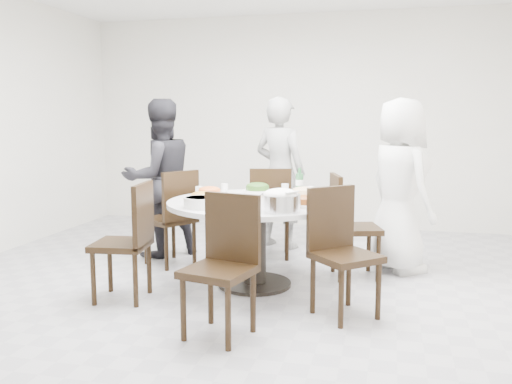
% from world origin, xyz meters
% --- Properties ---
extents(floor, '(6.00, 6.00, 0.01)m').
position_xyz_m(floor, '(0.00, 0.00, 0.00)').
color(floor, '#A9A8AD').
rests_on(floor, ground).
extents(wall_back, '(6.00, 0.01, 2.80)m').
position_xyz_m(wall_back, '(0.00, 3.00, 1.40)').
color(wall_back, white).
rests_on(wall_back, ground).
extents(dining_table, '(1.50, 1.50, 0.75)m').
position_xyz_m(dining_table, '(-0.04, 0.25, 0.38)').
color(dining_table, white).
rests_on(dining_table, floor).
extents(chair_ne, '(0.52, 0.52, 0.95)m').
position_xyz_m(chair_ne, '(0.80, 0.72, 0.47)').
color(chair_ne, black).
rests_on(chair_ne, floor).
extents(chair_n, '(0.50, 0.50, 0.95)m').
position_xyz_m(chair_n, '(-0.12, 1.25, 0.47)').
color(chair_n, black).
rests_on(chair_n, floor).
extents(chair_nw, '(0.58, 0.58, 0.95)m').
position_xyz_m(chair_nw, '(-1.03, 0.72, 0.47)').
color(chair_nw, black).
rests_on(chair_nw, floor).
extents(chair_sw, '(0.47, 0.47, 0.95)m').
position_xyz_m(chair_sw, '(-0.99, -0.36, 0.47)').
color(chair_sw, black).
rests_on(chair_sw, floor).
extents(chair_s, '(0.50, 0.50, 0.95)m').
position_xyz_m(chair_s, '(0.00, -0.89, 0.47)').
color(chair_s, black).
rests_on(chair_s, floor).
extents(chair_se, '(0.59, 0.59, 0.95)m').
position_xyz_m(chair_se, '(0.79, -0.31, 0.47)').
color(chair_se, black).
rests_on(chair_se, floor).
extents(diner_right, '(0.89, 0.96, 1.64)m').
position_xyz_m(diner_right, '(1.18, 1.04, 0.82)').
color(diner_right, white).
rests_on(diner_right, floor).
extents(diner_middle, '(0.71, 0.59, 1.68)m').
position_xyz_m(diner_middle, '(-0.11, 1.71, 0.84)').
color(diner_middle, black).
rests_on(diner_middle, floor).
extents(diner_left, '(1.00, 1.01, 1.65)m').
position_xyz_m(diner_left, '(-1.26, 1.03, 0.83)').
color(diner_left, black).
rests_on(diner_left, floor).
extents(dish_greens, '(0.28, 0.28, 0.07)m').
position_xyz_m(dish_greens, '(-0.13, 0.74, 0.79)').
color(dish_greens, white).
rests_on(dish_greens, dining_table).
extents(dish_pale, '(0.26, 0.26, 0.07)m').
position_xyz_m(dish_pale, '(0.34, 0.56, 0.78)').
color(dish_pale, white).
rests_on(dish_pale, dining_table).
extents(dish_orange, '(0.26, 0.26, 0.07)m').
position_xyz_m(dish_orange, '(-0.49, 0.38, 0.78)').
color(dish_orange, white).
rests_on(dish_orange, dining_table).
extents(dish_redbrown, '(0.26, 0.26, 0.07)m').
position_xyz_m(dish_redbrown, '(0.44, 0.06, 0.78)').
color(dish_redbrown, white).
rests_on(dish_redbrown, dining_table).
extents(dish_tofu, '(0.25, 0.25, 0.07)m').
position_xyz_m(dish_tofu, '(-0.44, 0.05, 0.78)').
color(dish_tofu, white).
rests_on(dish_tofu, dining_table).
extents(rice_bowl, '(0.31, 0.31, 0.13)m').
position_xyz_m(rice_bowl, '(0.28, -0.21, 0.82)').
color(rice_bowl, silver).
rests_on(rice_bowl, dining_table).
extents(soup_bowl, '(0.27, 0.27, 0.08)m').
position_xyz_m(soup_bowl, '(-0.37, -0.19, 0.79)').
color(soup_bowl, white).
rests_on(soup_bowl, dining_table).
extents(beverage_bottle, '(0.07, 0.07, 0.25)m').
position_xyz_m(beverage_bottle, '(0.27, 0.76, 0.87)').
color(beverage_bottle, '#296737').
rests_on(beverage_bottle, dining_table).
extents(tea_cups, '(0.07, 0.07, 0.08)m').
position_xyz_m(tea_cups, '(-0.00, 0.84, 0.79)').
color(tea_cups, white).
rests_on(tea_cups, dining_table).
extents(chopsticks, '(0.24, 0.04, 0.01)m').
position_xyz_m(chopsticks, '(-0.07, 0.89, 0.76)').
color(chopsticks, tan).
rests_on(chopsticks, dining_table).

